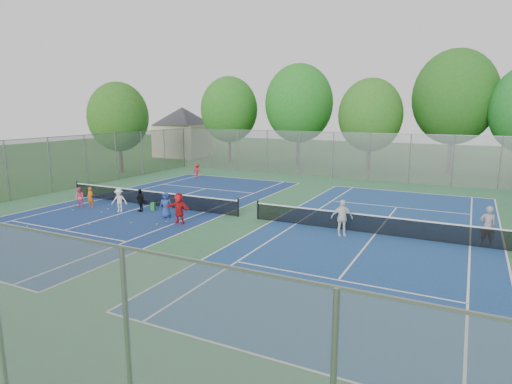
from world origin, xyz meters
TOP-DOWN VIEW (x-y plane):
  - ground at (0.00, 0.00)m, footprint 120.00×120.00m
  - court_pad at (0.00, 0.00)m, footprint 32.00×32.00m
  - court_left at (-7.00, 0.00)m, footprint 10.97×23.77m
  - court_right at (7.00, 0.00)m, footprint 10.97×23.77m
  - net_left at (-7.00, 0.00)m, footprint 12.87×0.10m
  - net_right at (7.00, 0.00)m, footprint 12.87×0.10m
  - fence_north at (0.00, 16.00)m, footprint 32.00×0.10m
  - fence_west at (-16.00, 0.00)m, footprint 0.10×32.00m
  - house at (-22.00, 24.00)m, footprint 11.03×11.03m
  - tree_nw at (-14.00, 22.00)m, footprint 6.40×6.40m
  - tree_nl at (-6.00, 23.00)m, footprint 7.20×7.20m
  - tree_nc at (2.00, 21.00)m, footprint 6.00×6.00m
  - tree_nr at (9.00, 24.00)m, footprint 7.60×7.60m
  - tree_side_w at (-19.00, 10.00)m, footprint 5.60×5.60m
  - ball_crate at (-7.42, 0.26)m, footprint 0.36×0.36m
  - ball_hopper at (-5.88, -1.01)m, footprint 0.31×0.31m
  - student_a at (-9.91, -2.04)m, footprint 0.47×0.31m
  - student_b at (-10.48, -2.36)m, footprint 0.64×0.52m
  - student_c at (-7.40, -2.17)m, footprint 1.04×0.86m
  - student_d at (-6.37, -1.52)m, footprint 0.86×0.60m
  - student_e at (-4.09, -2.02)m, footprint 0.82×0.69m
  - student_f at (-2.65, -2.73)m, footprint 1.59×0.60m
  - child_far_baseline at (-10.68, 10.60)m, footprint 0.81×0.48m
  - instructor at (11.73, 0.40)m, footprint 0.71×0.52m
  - teen_court_b at (5.56, -0.94)m, footprint 1.11×0.85m
  - tennis_ball_0 at (-10.07, -3.24)m, footprint 0.07×0.07m
  - tennis_ball_1 at (-8.42, -2.10)m, footprint 0.07×0.07m
  - tennis_ball_2 at (-4.93, -3.87)m, footprint 0.07×0.07m
  - tennis_ball_3 at (-3.54, -3.49)m, footprint 0.07×0.07m
  - tennis_ball_4 at (-7.44, -6.41)m, footprint 0.07×0.07m
  - tennis_ball_5 at (-11.05, -6.02)m, footprint 0.07×0.07m
  - tennis_ball_6 at (-8.17, -2.84)m, footprint 0.07×0.07m
  - tennis_ball_7 at (-3.45, -2.84)m, footprint 0.07×0.07m
  - tennis_ball_8 at (-9.24, -6.79)m, footprint 0.07×0.07m
  - tennis_ball_9 at (-6.72, -5.04)m, footprint 0.07×0.07m
  - tennis_ball_10 at (-10.91, -2.70)m, footprint 0.07×0.07m

SIDE VIEW (x-z plane):
  - ground at x=0.00m, z-range 0.00..0.00m
  - court_pad at x=0.00m, z-range 0.00..0.01m
  - court_left at x=-7.00m, z-range 0.01..0.02m
  - court_right at x=7.00m, z-range 0.01..0.02m
  - tennis_ball_0 at x=-10.07m, z-range 0.00..0.07m
  - tennis_ball_1 at x=-8.42m, z-range 0.00..0.07m
  - tennis_ball_2 at x=-4.93m, z-range 0.00..0.07m
  - tennis_ball_3 at x=-3.54m, z-range 0.00..0.07m
  - tennis_ball_4 at x=-7.44m, z-range 0.00..0.07m
  - tennis_ball_5 at x=-11.05m, z-range 0.00..0.07m
  - tennis_ball_6 at x=-8.17m, z-range 0.00..0.07m
  - tennis_ball_7 at x=-3.45m, z-range 0.00..0.07m
  - tennis_ball_8 at x=-9.24m, z-range 0.00..0.07m
  - tennis_ball_9 at x=-6.72m, z-range 0.00..0.07m
  - tennis_ball_10 at x=-10.91m, z-range 0.00..0.07m
  - ball_crate at x=-7.42m, z-range 0.00..0.27m
  - ball_hopper at x=-5.88m, z-range 0.00..0.48m
  - net_left at x=-7.00m, z-range 0.00..0.91m
  - net_right at x=7.00m, z-range 0.00..0.91m
  - child_far_baseline at x=-10.68m, z-range 0.00..1.23m
  - student_b at x=-10.48m, z-range 0.00..1.24m
  - student_a at x=-9.91m, z-range 0.00..1.26m
  - student_d at x=-6.37m, z-range 0.00..1.36m
  - student_c at x=-7.40m, z-range 0.00..1.40m
  - student_e at x=-4.09m, z-range 0.00..1.44m
  - student_f at x=-2.65m, z-range 0.00..1.68m
  - teen_court_b at x=5.56m, z-range 0.00..1.76m
  - instructor at x=11.73m, z-range 0.00..1.82m
  - fence_north at x=0.00m, z-range 0.00..4.00m
  - fence_west at x=-16.00m, z-range 0.00..4.00m
  - house at x=-22.00m, z-range 0.56..7.86m
  - tree_side_w at x=-19.00m, z-range 1.01..9.48m
  - tree_nc at x=2.00m, z-range 0.97..9.82m
  - tree_nw at x=-14.00m, z-range 1.10..10.68m
  - tree_nl at x=-6.00m, z-range 1.20..11.89m
  - tree_nr at x=9.00m, z-range 1.33..12.75m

